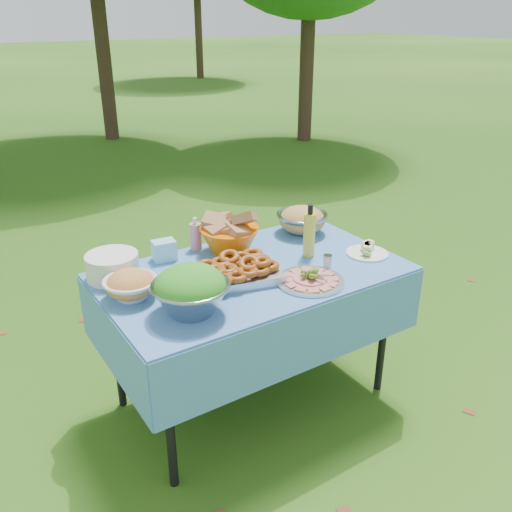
{
  "coord_description": "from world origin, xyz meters",
  "views": [
    {
      "loc": [
        -1.28,
        -2.01,
        1.92
      ],
      "look_at": [
        0.02,
        0.0,
        0.83
      ],
      "focal_mm": 38.0,
      "sensor_mm": 36.0,
      "label": 1
    }
  ],
  "objects_px": {
    "picnic_table": "(253,337)",
    "bread_bowl": "(229,233)",
    "pasta_bowl_steel": "(302,219)",
    "charcuterie_platter": "(310,275)",
    "salad_bowl": "(190,290)",
    "plate_stack": "(113,266)",
    "oil_bottle": "(309,231)"
  },
  "relations": [
    {
      "from": "picnic_table",
      "to": "bread_bowl",
      "type": "bearing_deg",
      "value": 84.84
    },
    {
      "from": "pasta_bowl_steel",
      "to": "charcuterie_platter",
      "type": "distance_m",
      "value": 0.64
    },
    {
      "from": "pasta_bowl_steel",
      "to": "picnic_table",
      "type": "bearing_deg",
      "value": -151.59
    },
    {
      "from": "salad_bowl",
      "to": "plate_stack",
      "type": "relative_size",
      "value": 1.31
    },
    {
      "from": "pasta_bowl_steel",
      "to": "bread_bowl",
      "type": "bearing_deg",
      "value": -177.98
    },
    {
      "from": "picnic_table",
      "to": "charcuterie_platter",
      "type": "distance_m",
      "value": 0.51
    },
    {
      "from": "picnic_table",
      "to": "salad_bowl",
      "type": "height_order",
      "value": "salad_bowl"
    },
    {
      "from": "salad_bowl",
      "to": "bread_bowl",
      "type": "xyz_separation_m",
      "value": [
        0.46,
        0.46,
        -0.0
      ]
    },
    {
      "from": "salad_bowl",
      "to": "bread_bowl",
      "type": "height_order",
      "value": "salad_bowl"
    },
    {
      "from": "picnic_table",
      "to": "charcuterie_platter",
      "type": "bearing_deg",
      "value": -57.49
    },
    {
      "from": "oil_bottle",
      "to": "charcuterie_platter",
      "type": "bearing_deg",
      "value": -126.61
    },
    {
      "from": "pasta_bowl_steel",
      "to": "oil_bottle",
      "type": "bearing_deg",
      "value": -121.12
    },
    {
      "from": "salad_bowl",
      "to": "bread_bowl",
      "type": "bearing_deg",
      "value": 45.27
    },
    {
      "from": "salad_bowl",
      "to": "charcuterie_platter",
      "type": "relative_size",
      "value": 1.01
    },
    {
      "from": "charcuterie_platter",
      "to": "oil_bottle",
      "type": "relative_size",
      "value": 1.17
    },
    {
      "from": "plate_stack",
      "to": "charcuterie_platter",
      "type": "bearing_deg",
      "value": -35.87
    },
    {
      "from": "oil_bottle",
      "to": "plate_stack",
      "type": "bearing_deg",
      "value": 162.34
    },
    {
      "from": "salad_bowl",
      "to": "oil_bottle",
      "type": "distance_m",
      "value": 0.8
    },
    {
      "from": "salad_bowl",
      "to": "charcuterie_platter",
      "type": "distance_m",
      "value": 0.6
    },
    {
      "from": "bread_bowl",
      "to": "oil_bottle",
      "type": "distance_m",
      "value": 0.42
    },
    {
      "from": "picnic_table",
      "to": "salad_bowl",
      "type": "relative_size",
      "value": 4.48
    },
    {
      "from": "picnic_table",
      "to": "plate_stack",
      "type": "height_order",
      "value": "plate_stack"
    },
    {
      "from": "picnic_table",
      "to": "oil_bottle",
      "type": "height_order",
      "value": "oil_bottle"
    },
    {
      "from": "picnic_table",
      "to": "plate_stack",
      "type": "xyz_separation_m",
      "value": [
        -0.6,
        0.3,
        0.44
      ]
    },
    {
      "from": "salad_bowl",
      "to": "oil_bottle",
      "type": "height_order",
      "value": "oil_bottle"
    },
    {
      "from": "salad_bowl",
      "to": "bread_bowl",
      "type": "relative_size",
      "value": 1.05
    },
    {
      "from": "pasta_bowl_steel",
      "to": "charcuterie_platter",
      "type": "relative_size",
      "value": 0.89
    },
    {
      "from": "pasta_bowl_steel",
      "to": "salad_bowl",
      "type": "bearing_deg",
      "value": -153.17
    },
    {
      "from": "salad_bowl",
      "to": "oil_bottle",
      "type": "xyz_separation_m",
      "value": [
        0.78,
        0.2,
        0.03
      ]
    },
    {
      "from": "plate_stack",
      "to": "oil_bottle",
      "type": "height_order",
      "value": "oil_bottle"
    },
    {
      "from": "salad_bowl",
      "to": "charcuterie_platter",
      "type": "height_order",
      "value": "salad_bowl"
    },
    {
      "from": "charcuterie_platter",
      "to": "oil_bottle",
      "type": "height_order",
      "value": "oil_bottle"
    }
  ]
}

